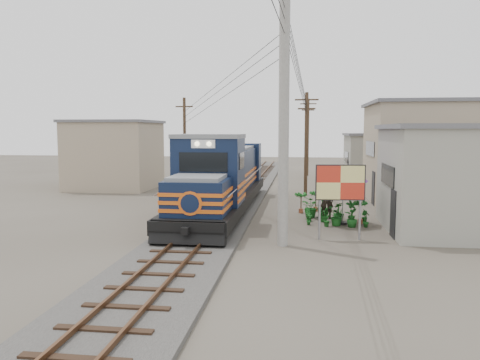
# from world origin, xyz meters

# --- Properties ---
(ground) EXTENTS (120.00, 120.00, 0.00)m
(ground) POSITION_xyz_m (0.00, 0.00, 0.00)
(ground) COLOR #473F35
(ground) RESTS_ON ground
(ballast) EXTENTS (3.60, 70.00, 0.16)m
(ballast) POSITION_xyz_m (0.00, 10.00, 0.08)
(ballast) COLOR #595651
(ballast) RESTS_ON ground
(track) EXTENTS (1.15, 70.00, 0.12)m
(track) POSITION_xyz_m (0.00, 10.00, 0.26)
(track) COLOR #51331E
(track) RESTS_ON ground
(locomotive) EXTENTS (3.06, 16.67, 4.13)m
(locomotive) POSITION_xyz_m (0.00, 6.56, 1.79)
(locomotive) COLOR black
(locomotive) RESTS_ON ground
(utility_pole_main) EXTENTS (0.40, 0.40, 10.00)m
(utility_pole_main) POSITION_xyz_m (3.50, -0.50, 5.00)
(utility_pole_main) COLOR #9E9B93
(utility_pole_main) RESTS_ON ground
(wooden_pole_mid) EXTENTS (1.60, 0.24, 7.00)m
(wooden_pole_mid) POSITION_xyz_m (4.50, 14.00, 3.68)
(wooden_pole_mid) COLOR #4C3826
(wooden_pole_mid) RESTS_ON ground
(wooden_pole_far) EXTENTS (1.60, 0.24, 7.50)m
(wooden_pole_far) POSITION_xyz_m (4.80, 28.00, 3.93)
(wooden_pole_far) COLOR #4C3826
(wooden_pole_far) RESTS_ON ground
(wooden_pole_left) EXTENTS (1.60, 0.24, 7.00)m
(wooden_pole_left) POSITION_xyz_m (-5.00, 18.00, 3.68)
(wooden_pole_left) COLOR #4C3826
(wooden_pole_left) RESTS_ON ground
(power_lines) EXTENTS (9.65, 19.00, 3.30)m
(power_lines) POSITION_xyz_m (-0.14, 8.49, 7.56)
(power_lines) COLOR black
(power_lines) RESTS_ON ground
(shophouse_front) EXTENTS (7.35, 6.30, 4.70)m
(shophouse_front) POSITION_xyz_m (11.50, 3.00, 2.36)
(shophouse_front) COLOR gray
(shophouse_front) RESTS_ON ground
(shophouse_mid) EXTENTS (8.40, 7.35, 6.20)m
(shophouse_mid) POSITION_xyz_m (12.50, 12.00, 3.11)
(shophouse_mid) COLOR tan
(shophouse_mid) RESTS_ON ground
(shophouse_back) EXTENTS (6.30, 6.30, 4.20)m
(shophouse_back) POSITION_xyz_m (11.00, 22.00, 2.11)
(shophouse_back) COLOR gray
(shophouse_back) RESTS_ON ground
(shophouse_left) EXTENTS (6.30, 6.30, 5.20)m
(shophouse_left) POSITION_xyz_m (-10.00, 16.00, 2.61)
(shophouse_left) COLOR tan
(shophouse_left) RESTS_ON ground
(billboard) EXTENTS (1.99, 0.28, 3.07)m
(billboard) POSITION_xyz_m (5.75, 0.78, 2.26)
(billboard) COLOR #99999E
(billboard) RESTS_ON ground
(market_umbrella) EXTENTS (2.78, 2.78, 2.67)m
(market_umbrella) POSITION_xyz_m (6.15, 4.06, 2.35)
(market_umbrella) COLOR black
(market_umbrella) RESTS_ON ground
(vendor) EXTENTS (0.71, 0.49, 1.86)m
(vendor) POSITION_xyz_m (5.48, 5.41, 0.93)
(vendor) COLOR black
(vendor) RESTS_ON ground
(plant_nursery) EXTENTS (3.30, 3.14, 1.13)m
(plant_nursery) POSITION_xyz_m (5.56, 4.70, 0.48)
(plant_nursery) COLOR #195A1D
(plant_nursery) RESTS_ON ground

